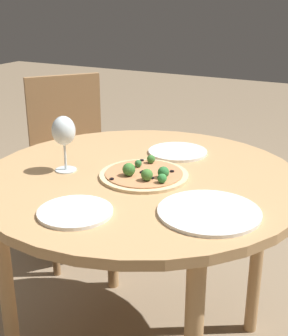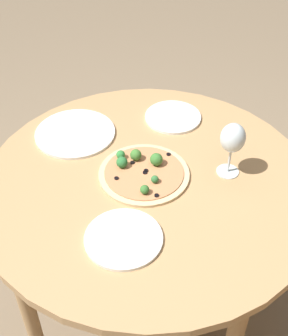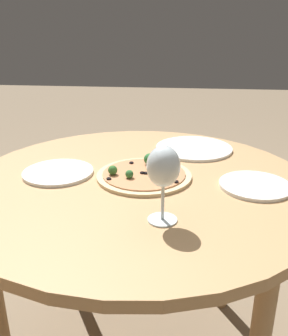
% 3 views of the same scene
% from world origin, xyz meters
% --- Properties ---
extents(dining_table, '(1.05, 1.05, 0.73)m').
position_xyz_m(dining_table, '(0.00, 0.00, 0.65)').
color(dining_table, tan).
rests_on(dining_table, ground_plane).
extents(chair, '(0.56, 0.56, 0.90)m').
position_xyz_m(chair, '(0.70, -0.56, 0.50)').
color(chair, '#997047').
rests_on(chair, ground_plane).
extents(pizza, '(0.29, 0.29, 0.06)m').
position_xyz_m(pizza, '(-0.02, 0.02, 0.74)').
color(pizza, '#DBBC89').
rests_on(pizza, dining_table).
extents(wine_glass, '(0.08, 0.08, 0.19)m').
position_xyz_m(wine_glass, '(0.24, 0.08, 0.86)').
color(wine_glass, silver).
rests_on(wine_glass, dining_table).
extents(plate_near, '(0.22, 0.22, 0.01)m').
position_xyz_m(plate_near, '(-0.02, -0.25, 0.74)').
color(plate_near, white).
rests_on(plate_near, dining_table).
extents(plate_far, '(0.20, 0.20, 0.01)m').
position_xyz_m(plate_far, '(0.02, 0.34, 0.74)').
color(plate_far, white).
rests_on(plate_far, dining_table).
extents(plate_side, '(0.28, 0.28, 0.01)m').
position_xyz_m(plate_side, '(-0.30, 0.17, 0.74)').
color(plate_side, white).
rests_on(plate_side, dining_table).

